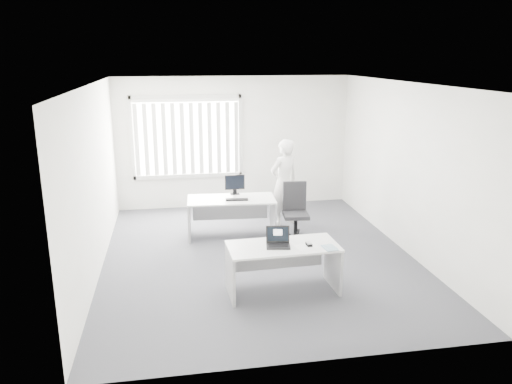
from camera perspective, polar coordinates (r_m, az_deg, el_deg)
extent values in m
plane|color=#55565E|center=(8.33, 0.27, -7.34)|extent=(6.00, 6.00, 0.00)
cube|color=white|center=(10.80, -2.53, 5.68)|extent=(5.00, 0.02, 2.80)
cube|color=white|center=(5.09, 6.25, -5.62)|extent=(5.00, 0.02, 2.80)
cube|color=white|center=(7.86, -17.97, 1.26)|extent=(0.02, 6.00, 2.80)
cube|color=white|center=(8.68, 16.78, 2.64)|extent=(0.02, 6.00, 2.80)
cube|color=silver|center=(7.69, 0.30, 12.28)|extent=(5.00, 6.00, 0.02)
cube|color=beige|center=(10.66, -7.88, 6.24)|extent=(2.32, 0.06, 1.76)
cube|color=white|center=(6.90, 3.11, -6.21)|extent=(1.55, 0.77, 0.03)
cube|color=#9F9FA1|center=(6.90, -2.96, -9.36)|extent=(0.06, 0.66, 0.66)
cube|color=#9F9FA1|center=(7.25, 8.80, -8.25)|extent=(0.06, 0.66, 0.66)
cube|color=white|center=(9.02, -2.85, -0.84)|extent=(1.61, 0.83, 0.03)
cube|color=#9F9FA1|center=(9.11, -7.63, -3.14)|extent=(0.08, 0.68, 0.69)
cube|color=#9F9FA1|center=(9.20, 1.94, -2.83)|extent=(0.08, 0.68, 0.69)
cylinder|color=black|center=(9.12, 4.52, -5.07)|extent=(0.63, 0.63, 0.08)
cylinder|color=black|center=(9.06, 4.54, -3.98)|extent=(0.07, 0.07, 0.44)
cube|color=black|center=(8.99, 4.57, -2.65)|extent=(0.48, 0.48, 0.07)
cube|color=black|center=(9.09, 4.42, -0.41)|extent=(0.43, 0.10, 0.53)
imported|color=silver|center=(9.66, 3.22, 1.12)|extent=(0.73, 0.62, 1.68)
cube|color=white|center=(6.88, 5.85, -6.23)|extent=(0.35, 0.27, 0.00)
cube|color=silver|center=(6.86, 8.44, -6.32)|extent=(0.19, 0.25, 0.01)
cube|color=black|center=(8.91, -2.20, -0.87)|extent=(0.41, 0.18, 0.02)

